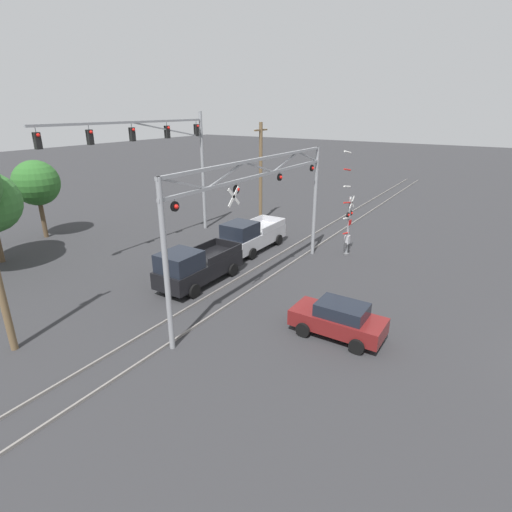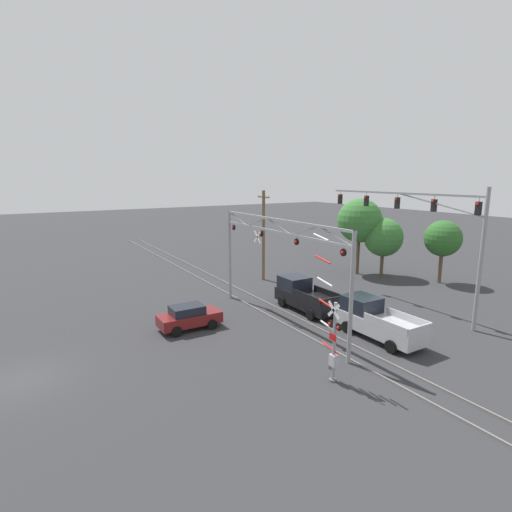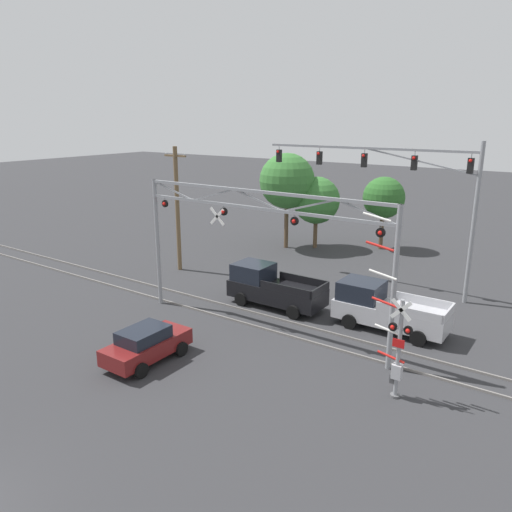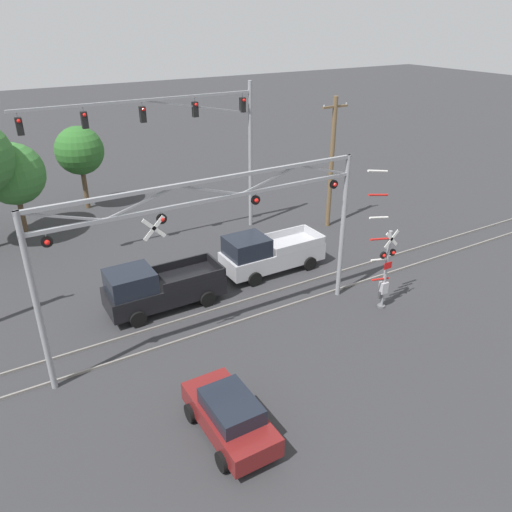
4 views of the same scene
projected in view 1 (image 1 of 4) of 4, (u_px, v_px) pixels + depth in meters
The scene contains 10 objects.
rail_track_near at pixel (255, 287), 21.50m from camera, with size 80.00×0.08×0.10m, color gray.
rail_track_far at pixel (233, 281), 22.23m from camera, with size 80.00×0.08×0.10m, color gray.
crossing_gantry at pixel (260, 198), 19.63m from camera, with size 13.41×0.27×6.90m.
crossing_signal_mast at pixel (348, 224), 25.50m from camera, with size 2.13×0.35×6.84m.
traffic_signal_span at pixel (169, 151), 27.20m from camera, with size 13.08×0.39×8.90m.
pickup_truck_lead at pixel (196, 267), 21.61m from camera, with size 5.40×2.25×2.21m.
pickup_truck_following at pixel (251, 236), 26.81m from camera, with size 5.47×2.25×2.21m.
sedan_waiting at pixel (339, 319), 16.77m from camera, with size 1.94×3.90×1.54m.
utility_pole_right at pixel (261, 172), 32.72m from camera, with size 1.80×0.28×8.06m.
background_tree_beyond_span at pixel (36, 183), 28.57m from camera, with size 3.22×3.22×5.68m.
Camera 1 is at (-16.42, 4.24, 9.14)m, focal length 28.00 mm.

